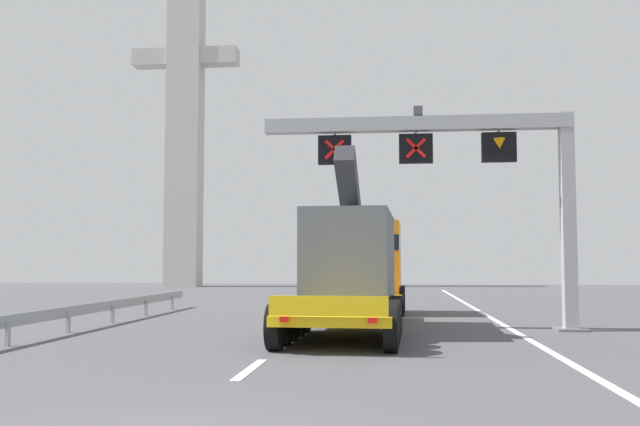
% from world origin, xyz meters
% --- Properties ---
extents(lane_markings, '(0.20, 63.52, 0.01)m').
position_xyz_m(lane_markings, '(-0.15, 24.46, 0.01)').
color(lane_markings, silver).
rests_on(lane_markings, ground).
extents(edge_line_right, '(0.20, 63.00, 0.01)m').
position_xyz_m(edge_line_right, '(6.20, 12.00, 0.01)').
color(edge_line_right, silver).
rests_on(edge_line_right, ground).
extents(overhead_lane_gantry, '(9.79, 0.90, 6.92)m').
position_xyz_m(overhead_lane_gantry, '(4.75, 14.47, 5.25)').
color(overhead_lane_gantry, '#9EA0A5').
rests_on(overhead_lane_gantry, ground).
extents(heavy_haul_truck_yellow, '(3.45, 14.14, 5.30)m').
position_xyz_m(heavy_haul_truck_yellow, '(1.46, 16.33, 1.99)').
color(heavy_haul_truck_yellow, yellow).
rests_on(heavy_haul_truck_yellow, ground).
extents(guardrail_left, '(0.13, 25.49, 0.76)m').
position_xyz_m(guardrail_left, '(-6.89, 10.74, 0.56)').
color(guardrail_left, '#999EA3').
rests_on(guardrail_left, ground).
extents(bridge_pylon_distant, '(9.00, 2.00, 31.19)m').
position_xyz_m(bridge_pylon_distant, '(-14.71, 48.72, 15.98)').
color(bridge_pylon_distant, '#B7B7B2').
rests_on(bridge_pylon_distant, ground).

